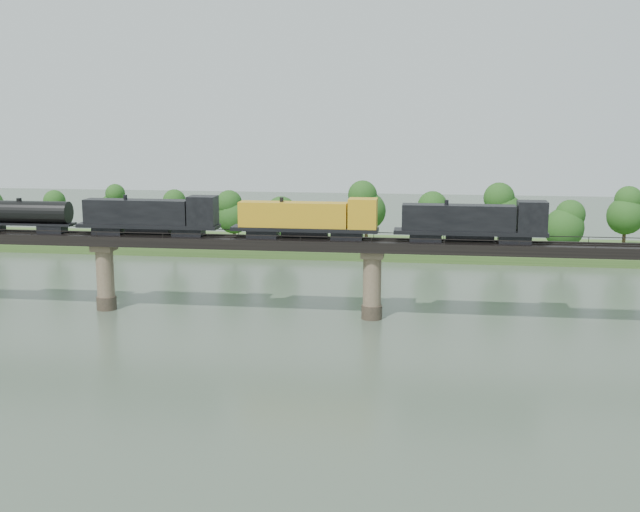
# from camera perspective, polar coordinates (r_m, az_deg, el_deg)

# --- Properties ---
(ground) EXTENTS (400.00, 400.00, 0.00)m
(ground) POSITION_cam_1_polar(r_m,az_deg,el_deg) (87.53, 2.23, -9.52)
(ground) COLOR #384737
(ground) RESTS_ON ground
(far_bank) EXTENTS (300.00, 24.00, 1.60)m
(far_bank) POSITION_cam_1_polar(r_m,az_deg,el_deg) (169.56, 5.06, 0.59)
(far_bank) COLOR #335321
(far_bank) RESTS_ON ground
(bridge) EXTENTS (236.00, 30.00, 11.50)m
(bridge) POSITION_cam_1_polar(r_m,az_deg,el_deg) (114.77, 3.72, -1.83)
(bridge) COLOR #473A2D
(bridge) RESTS_ON ground
(bridge_superstructure) EXTENTS (220.00, 4.90, 0.75)m
(bridge_superstructure) POSITION_cam_1_polar(r_m,az_deg,el_deg) (113.59, 3.76, 1.29)
(bridge_superstructure) COLOR black
(bridge_superstructure) RESTS_ON bridge
(far_treeline) EXTENTS (289.06, 17.54, 13.60)m
(far_treeline) POSITION_cam_1_polar(r_m,az_deg,el_deg) (164.52, 2.16, 3.14)
(far_treeline) COLOR #382619
(far_treeline) RESTS_ON far_bank
(freight_train) EXTENTS (85.27, 3.32, 5.87)m
(freight_train) POSITION_cam_1_polar(r_m,az_deg,el_deg) (115.70, -4.81, 2.70)
(freight_train) COLOR black
(freight_train) RESTS_ON bridge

